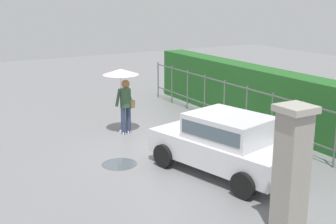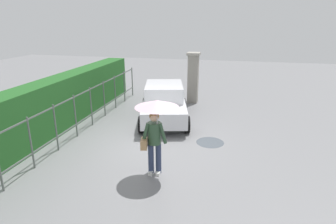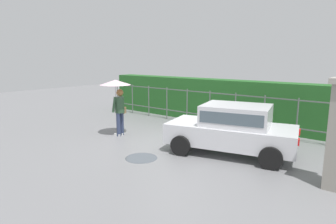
% 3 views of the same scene
% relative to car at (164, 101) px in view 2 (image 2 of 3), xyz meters
% --- Properties ---
extents(ground_plane, '(40.00, 40.00, 0.00)m').
position_rel_car_xyz_m(ground_plane, '(-2.12, -0.17, -0.80)').
color(ground_plane, slate).
extents(car, '(3.98, 2.54, 1.48)m').
position_rel_car_xyz_m(car, '(0.00, 0.00, 0.00)').
color(car, silver).
rests_on(car, ground).
extents(pedestrian, '(1.11, 1.11, 2.06)m').
position_rel_car_xyz_m(pedestrian, '(-4.19, -0.81, 0.76)').
color(pedestrian, '#2D3856').
rests_on(pedestrian, ground).
extents(gate_pillar, '(0.60, 0.60, 2.42)m').
position_rel_car_xyz_m(gate_pillar, '(2.87, -0.74, 0.44)').
color(gate_pillar, gray).
rests_on(gate_pillar, ground).
extents(fence_section, '(11.56, 0.05, 1.50)m').
position_rel_car_xyz_m(fence_section, '(-2.33, 2.58, 0.02)').
color(fence_section, '#59605B').
rests_on(fence_section, ground).
extents(hedge_row, '(12.51, 0.90, 1.90)m').
position_rel_car_xyz_m(hedge_row, '(-2.33, 3.61, 0.15)').
color(hedge_row, '#235B23').
rests_on(hedge_row, ground).
extents(puddle_near, '(0.92, 0.92, 0.00)m').
position_rel_car_xyz_m(puddle_near, '(-1.81, -2.03, -0.80)').
color(puddle_near, '#4C545B').
rests_on(puddle_near, ground).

